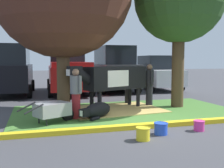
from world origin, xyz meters
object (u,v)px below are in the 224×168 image
bucket_yellow (143,133)px  suv_black (11,70)px  cow_holstein (113,78)px  suv_dark_grey (114,69)px  person_visitor_far (76,93)px  person_visitor_near (149,84)px  hatchback_white (156,73)px  pickup_truck_maroon (68,72)px  wheelbarrow (53,110)px  person_handler (128,84)px  calf_lying (97,110)px  bucket_pink (199,125)px  bucket_blue (161,128)px

bucket_yellow → suv_black: (-3.40, 9.09, 1.12)m
cow_holstein → suv_dark_grey: size_ratio=0.65×
person_visitor_far → suv_dark_grey: suv_dark_grey is taller
person_visitor_near → suv_dark_grey: 5.33m
person_visitor_far → suv_black: (-2.30, 6.58, 0.47)m
suv_dark_grey → hatchback_white: size_ratio=1.05×
suv_black → suv_dark_grey: size_ratio=1.00×
bucket_yellow → suv_dark_grey: size_ratio=0.07×
hatchback_white → pickup_truck_maroon: bearing=-179.1°
suv_black → suv_dark_grey: (5.49, 0.26, 0.00)m
suv_black → hatchback_white: suv_black is taller
wheelbarrow → hatchback_white: 9.78m
person_visitor_near → suv_black: 7.36m
cow_holstein → person_handler: 1.42m
calf_lying → suv_dark_grey: bearing=69.6°
person_visitor_far → bucket_pink: size_ratio=5.32×
cow_holstein → hatchback_white: (4.33, 5.65, -0.13)m
suv_black → bucket_blue: bearing=-65.6°
person_handler → wheelbarrow: bearing=-140.0°
bucket_yellow → bucket_blue: 0.66m
suv_dark_grey → hatchback_white: bearing=0.6°
person_handler → bucket_blue: size_ratio=4.52×
person_visitor_far → pickup_truck_maroon: 6.83m
person_visitor_near → bucket_blue: bearing=-110.0°
bucket_blue → bucket_pink: bucket_blue is taller
bucket_blue → hatchback_white: (4.16, 9.07, 0.84)m
calf_lying → person_visitor_far: size_ratio=0.81×
suv_black → wheelbarrow: bearing=-77.0°
hatchback_white → wheelbarrow: bearing=-132.1°
person_visitor_far → wheelbarrow: (-0.69, -0.37, -0.41)m
wheelbarrow → bucket_yellow: wheelbarrow is taller
bucket_pink → pickup_truck_maroon: 9.27m
suv_black → hatchback_white: size_ratio=1.05×
person_visitor_near → suv_black: size_ratio=0.34×
bucket_yellow → bucket_pink: size_ratio=1.15×
bucket_blue → person_handler: bearing=80.4°
cow_holstein → suv_black: bearing=125.5°
wheelbarrow → person_visitor_far: bearing=27.8°
calf_lying → person_visitor_far: person_visitor_far is taller
person_visitor_near → wheelbarrow: size_ratio=1.03×
bucket_blue → bucket_yellow: bearing=-152.1°
bucket_yellow → suv_dark_grey: suv_dark_grey is taller
person_visitor_near → wheelbarrow: person_visitor_near is taller
bucket_pink → hatchback_white: size_ratio=0.06×
cow_holstein → person_handler: cow_holstein is taller
bucket_blue → suv_dark_grey: size_ratio=0.07×
person_handler → person_visitor_near: size_ratio=0.95×
bucket_blue → hatchback_white: size_ratio=0.08×
bucket_yellow → suv_black: suv_black is taller
suv_black → person_visitor_near: bearing=-43.3°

